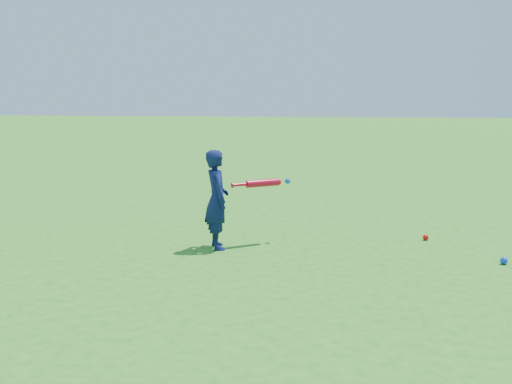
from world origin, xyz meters
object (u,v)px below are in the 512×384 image
(child, at_px, (217,199))
(ground_ball_red, at_px, (426,237))
(ground_ball_blue, at_px, (504,261))
(bat_swing, at_px, (265,183))

(child, height_order, ground_ball_red, child)
(ground_ball_blue, bearing_deg, ground_ball_red, 125.31)
(ground_ball_blue, xyz_separation_m, bat_swing, (-2.59, 0.52, 0.69))
(ground_ball_blue, distance_m, bat_swing, 2.73)
(ground_ball_red, distance_m, bat_swing, 2.09)
(child, distance_m, bat_swing, 0.62)
(child, distance_m, ground_ball_red, 2.61)
(ground_ball_red, height_order, bat_swing, bat_swing)
(child, relative_size, bat_swing, 1.74)
(child, xyz_separation_m, ground_ball_red, (2.45, 0.70, -0.54))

